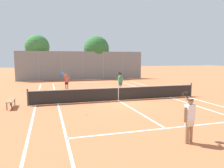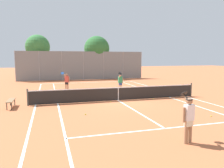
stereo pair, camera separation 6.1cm
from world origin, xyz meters
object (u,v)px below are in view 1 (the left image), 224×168
object	(u,v)px
tree_behind_right	(96,49)
loose_tennis_ball_1	(211,116)
player_near_side	(189,117)
tree_behind_left	(38,47)
player_far_left	(66,81)
loose_tennis_ball_0	(111,102)
courtside_bench	(11,101)
tennis_net	(118,93)
player_far_right	(120,82)
loose_tennis_ball_3	(153,99)
loose_tennis_ball_2	(86,114)

from	to	relation	value
tree_behind_right	loose_tennis_ball_1	bearing A→B (deg)	-87.45
player_near_side	tree_behind_left	world-z (taller)	tree_behind_left
player_far_left	tree_behind_left	distance (m)	13.07
loose_tennis_ball_0	courtside_bench	bearing A→B (deg)	178.50
tennis_net	loose_tennis_ball_1	bearing A→B (deg)	-59.23
loose_tennis_ball_1	tree_behind_right	world-z (taller)	tree_behind_right
tennis_net	player_far_right	xyz separation A→B (m)	(1.35, 3.61, 0.42)
loose_tennis_ball_1	player_near_side	bearing A→B (deg)	-141.05
tennis_net	player_far_right	world-z (taller)	player_far_right
tennis_net	player_far_left	xyz separation A→B (m)	(-3.10, 5.44, 0.42)
tennis_net	loose_tennis_ball_3	distance (m)	2.65
player_near_side	player_far_left	bearing A→B (deg)	102.73
loose_tennis_ball_3	tree_behind_left	size ratio (longest dim) A/B	0.01
courtside_bench	tree_behind_left	xyz separation A→B (m)	(1.02, 17.99, 4.03)
loose_tennis_ball_1	tree_behind_left	size ratio (longest dim) A/B	0.01
tennis_net	loose_tennis_ball_2	xyz separation A→B (m)	(-2.86, -3.23, -0.48)
tree_behind_right	courtside_bench	bearing A→B (deg)	-117.45
player_near_side	player_far_left	distance (m)	13.81
tennis_net	tree_behind_left	bearing A→B (deg)	108.30
player_far_right	courtside_bench	size ratio (longest dim) A/B	1.18
loose_tennis_ball_0	loose_tennis_ball_2	world-z (taller)	same
loose_tennis_ball_0	loose_tennis_ball_3	bearing A→B (deg)	2.46
loose_tennis_ball_1	loose_tennis_ball_3	xyz separation A→B (m)	(-0.62, 5.10, 0.00)
player_near_side	tree_behind_left	distance (m)	26.63
player_near_side	loose_tennis_ball_1	world-z (taller)	player_near_side
player_near_side	loose_tennis_ball_2	bearing A→B (deg)	120.30
tennis_net	loose_tennis_ball_3	bearing A→B (deg)	-6.50
player_far_left	loose_tennis_ball_2	xyz separation A→B (m)	(0.24, -8.67, -0.89)
tennis_net	tree_behind_left	world-z (taller)	tree_behind_left
loose_tennis_ball_0	tennis_net	bearing A→B (deg)	32.76
player_near_side	loose_tennis_ball_0	xyz separation A→B (m)	(-0.62, 7.60, -0.89)
tennis_net	loose_tennis_ball_2	world-z (taller)	tennis_net
player_far_left	tree_behind_left	bearing A→B (deg)	102.66
loose_tennis_ball_2	loose_tennis_ball_3	bearing A→B (deg)	28.33
tennis_net	tree_behind_left	distance (m)	19.07
tennis_net	courtside_bench	distance (m)	6.89
courtside_bench	tree_behind_right	bearing A→B (deg)	62.55
tree_behind_left	tree_behind_right	distance (m)	8.08
player_far_left	tree_behind_right	bearing A→B (deg)	65.76
player_near_side	player_far_right	world-z (taller)	same
player_far_right	tree_behind_left	bearing A→B (deg)	117.07
player_near_side	tree_behind_right	size ratio (longest dim) A/B	0.29
player_far_left	loose_tennis_ball_1	size ratio (longest dim) A/B	26.88
courtside_bench	player_near_side	bearing A→B (deg)	-48.67
player_far_right	loose_tennis_ball_3	bearing A→B (deg)	-72.48
loose_tennis_ball_0	player_near_side	bearing A→B (deg)	-85.35
loose_tennis_ball_3	courtside_bench	xyz separation A→B (m)	(-9.47, 0.02, 0.38)
player_far_left	tree_behind_right	distance (m)	13.34
loose_tennis_ball_1	loose_tennis_ball_2	bearing A→B (deg)	160.42
loose_tennis_ball_1	tree_behind_left	distance (m)	25.22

